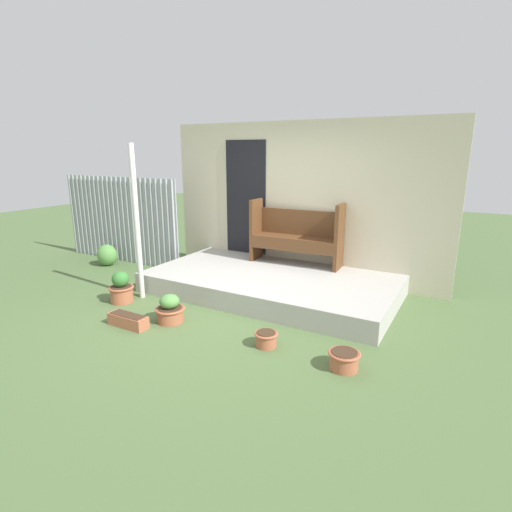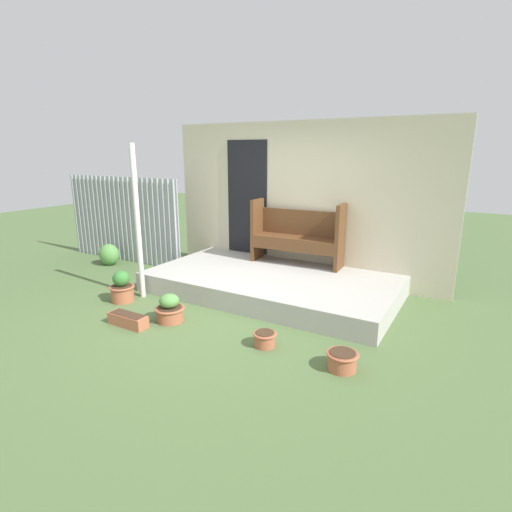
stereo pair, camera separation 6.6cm
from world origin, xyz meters
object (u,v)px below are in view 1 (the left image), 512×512
(flower_pot_far_right, at_px, (344,359))
(flower_pot_left, at_px, (121,289))
(bench, at_px, (296,233))
(flower_pot_middle, at_px, (170,310))
(flower_pot_right, at_px, (266,338))
(support_post, at_px, (137,224))
(shrub_by_fence, at_px, (107,255))
(planter_box_rect, at_px, (128,320))

(flower_pot_far_right, bearing_deg, flower_pot_left, 176.30)
(flower_pot_far_right, bearing_deg, bench, 123.85)
(bench, height_order, flower_pot_far_right, bench)
(flower_pot_middle, relative_size, flower_pot_right, 1.42)
(support_post, height_order, flower_pot_far_right, support_post)
(flower_pot_left, xyz_separation_m, shrub_by_fence, (-1.72, 1.23, 0.00))
(bench, distance_m, flower_pot_far_right, 2.94)
(support_post, height_order, flower_pot_left, support_post)
(flower_pot_left, bearing_deg, bench, 50.45)
(bench, distance_m, shrub_by_fence, 3.67)
(support_post, height_order, shrub_by_fence, support_post)
(bench, relative_size, shrub_by_fence, 3.76)
(bench, xyz_separation_m, flower_pot_right, (0.68, -2.33, -0.73))
(support_post, distance_m, flower_pot_right, 2.60)
(planter_box_rect, relative_size, shrub_by_fence, 1.34)
(flower_pot_far_right, distance_m, planter_box_rect, 2.67)
(bench, bearing_deg, flower_pot_far_right, -59.02)
(support_post, relative_size, shrub_by_fence, 5.48)
(support_post, xyz_separation_m, bench, (1.67, 1.86, -0.29))
(flower_pot_far_right, bearing_deg, support_post, 171.17)
(support_post, bearing_deg, flower_pot_right, -11.14)
(flower_pot_middle, height_order, flower_pot_far_right, flower_pot_middle)
(bench, distance_m, flower_pot_right, 2.53)
(support_post, distance_m, bench, 2.52)
(support_post, height_order, bench, support_post)
(support_post, xyz_separation_m, flower_pot_middle, (0.96, -0.47, -0.95))
(flower_pot_right, xyz_separation_m, flower_pot_far_right, (0.91, -0.04, 0.01))
(planter_box_rect, height_order, shrub_by_fence, shrub_by_fence)
(flower_pot_far_right, height_order, shrub_by_fence, shrub_by_fence)
(flower_pot_far_right, xyz_separation_m, shrub_by_fence, (-5.09, 1.45, 0.10))
(support_post, bearing_deg, bench, 48.19)
(support_post, height_order, flower_pot_middle, support_post)
(flower_pot_middle, relative_size, shrub_by_fence, 0.94)
(flower_pot_right, height_order, planter_box_rect, flower_pot_right)
(flower_pot_middle, height_order, planter_box_rect, flower_pot_middle)
(support_post, xyz_separation_m, flower_pot_right, (2.35, -0.46, -1.02))
(flower_pot_left, xyz_separation_m, flower_pot_far_right, (3.37, -0.22, -0.09))
(support_post, height_order, flower_pot_right, support_post)
(flower_pot_right, bearing_deg, support_post, 168.86)
(flower_pot_middle, bearing_deg, shrub_by_fence, 153.17)
(flower_pot_left, xyz_separation_m, planter_box_rect, (0.72, -0.56, -0.12))
(flower_pot_middle, bearing_deg, bench, 73.29)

